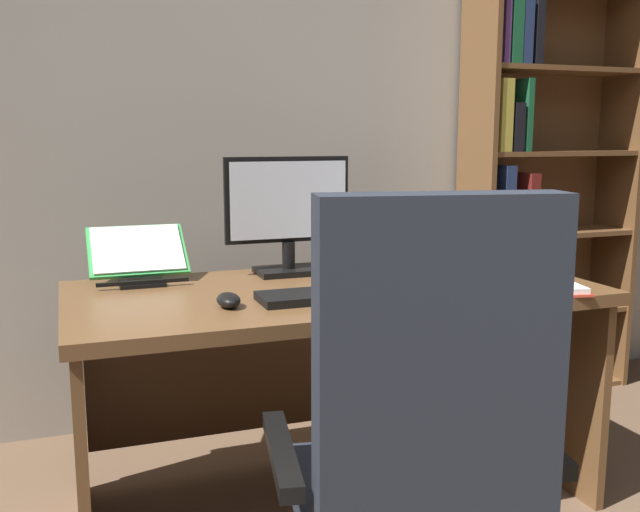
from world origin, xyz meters
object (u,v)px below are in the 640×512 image
office_chair (418,485)px  laptop (417,251)px  reading_stand_with_book (138,255)px  desk (326,340)px  notepad (374,277)px  keyboard (330,295)px  bookshelf (532,167)px  monitor (288,217)px  pen (379,274)px  open_binder (495,286)px  computer_mouse (228,300)px

office_chair → laptop: bearing=73.5°
office_chair → reading_stand_with_book: 1.24m
desk → notepad: size_ratio=7.74×
keyboard → desk: bearing=72.7°
bookshelf → monitor: bearing=-161.3°
office_chair → notepad: office_chair is taller
desk → pen: size_ratio=11.61×
laptop → pen: (-0.24, -0.19, -0.04)m
desk → bookshelf: bookshelf is taller
reading_stand_with_book → notepad: (0.73, -0.24, -0.08)m
bookshelf → open_binder: 1.23m
office_chair → pen: size_ratio=7.74×
office_chair → pen: 0.95m
office_chair → laptop: 1.22m
bookshelf → monitor: 1.38m
laptop → open_binder: laptop is taller
office_chair → monitor: 1.14m
keyboard → bookshelf: bearing=33.2°
bookshelf → reading_stand_with_book: (-1.79, -0.38, -0.24)m
keyboard → reading_stand_with_book: (-0.49, 0.46, 0.07)m
office_chair → open_binder: 0.86m
monitor → notepad: (0.24, -0.18, -0.19)m
laptop → notepad: bearing=-143.6°
desk → monitor: bearing=111.6°
bookshelf → desk: bearing=-153.2°
computer_mouse → laptop: bearing=27.6°
open_binder → pen: 0.38m
keyboard → open_binder: (0.52, -0.05, -0.00)m
desk → reading_stand_with_book: (-0.57, 0.24, 0.28)m
bookshelf → laptop: (-0.80, -0.43, -0.28)m
computer_mouse → reading_stand_with_book: (-0.19, 0.46, 0.06)m
laptop → pen: laptop is taller
desk → laptop: laptop is taller
open_binder → pen: bearing=145.7°
notepad → pen: pen is taller
bookshelf → office_chair: 2.08m
office_chair → computer_mouse: size_ratio=10.42×
laptop → computer_mouse: laptop is taller
desk → bookshelf: size_ratio=0.73×
desk → laptop: (0.42, 0.19, 0.24)m
desk → office_chair: 0.87m
reading_stand_with_book → open_binder: 1.14m
open_binder → notepad: size_ratio=2.58×
bookshelf → notepad: bookshelf is taller
desk → keyboard: size_ratio=3.87×
pen → notepad: bearing=180.0°
laptop → computer_mouse: (-0.80, -0.42, -0.03)m
bookshelf → pen: bearing=-149.1°
open_binder → pen: (-0.27, 0.28, 0.00)m
open_binder → computer_mouse: bearing=-171.7°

